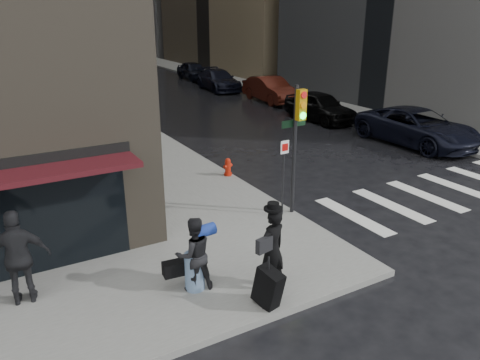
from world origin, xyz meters
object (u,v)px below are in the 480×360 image
object	(u,v)px
parked_car_4	(194,71)
parked_car_2	(270,89)
man_jeans	(193,254)
traffic_light	(296,133)
parked_car_1	(320,106)
man_overcoat	(271,256)
fire_hydrant	(228,168)
parked_car_0	(417,127)
man_greycoat	(19,258)
parked_car_3	(218,80)

from	to	relation	value
parked_car_4	parked_car_2	bearing A→B (deg)	-87.38
man_jeans	traffic_light	bearing A→B (deg)	-147.21
parked_car_1	man_overcoat	bearing A→B (deg)	-132.82
man_jeans	parked_car_4	bearing A→B (deg)	-109.25
fire_hydrant	parked_car_4	xyz separation A→B (m)	(9.58, 23.88, 0.32)
man_jeans	parked_car_0	world-z (taller)	man_jeans
parked_car_1	parked_car_2	distance (m)	6.06
man_overcoat	man_greycoat	world-z (taller)	man_greycoat
traffic_light	parked_car_3	distance (m)	23.53
man_overcoat	parked_car_3	distance (m)	27.39
man_overcoat	parked_car_4	world-z (taller)	man_overcoat
parked_car_3	traffic_light	bearing A→B (deg)	-106.58
parked_car_1	parked_car_2	size ratio (longest dim) A/B	0.95
man_greycoat	traffic_light	world-z (taller)	traffic_light
man_jeans	traffic_light	size ratio (longest dim) A/B	0.44
traffic_light	parked_car_1	size ratio (longest dim) A/B	0.80
fire_hydrant	parked_car_2	xyz separation A→B (m)	(9.65, 11.86, 0.38)
man_overcoat	man_jeans	distance (m)	1.63
fire_hydrant	parked_car_2	distance (m)	15.29
man_greycoat	parked_car_1	world-z (taller)	man_greycoat
parked_car_0	parked_car_4	bearing A→B (deg)	89.28
man_jeans	parked_car_2	world-z (taller)	man_jeans
man_jeans	parked_car_1	xyz separation A→B (m)	(13.01, 11.89, -0.18)
parked_car_3	man_jeans	bearing A→B (deg)	-113.03
man_overcoat	parked_car_1	bearing A→B (deg)	-145.22
man_greycoat	parked_car_4	xyz separation A→B (m)	(16.88, 28.63, -0.40)
man_jeans	parked_car_0	size ratio (longest dim) A/B	0.28
fire_hydrant	parked_car_3	bearing A→B (deg)	63.58
man_jeans	parked_car_3	world-z (taller)	man_jeans
parked_car_3	parked_car_0	bearing A→B (deg)	-82.12
man_overcoat	fire_hydrant	xyz separation A→B (m)	(2.74, 6.94, -0.55)
man_greycoat	parked_car_4	world-z (taller)	man_greycoat
fire_hydrant	traffic_light	bearing A→B (deg)	-88.92
traffic_light	parked_car_0	world-z (taller)	traffic_light
parked_car_0	man_greycoat	bearing A→B (deg)	-165.73
man_jeans	fire_hydrant	bearing A→B (deg)	-118.85
traffic_light	man_greycoat	bearing A→B (deg)	-177.16
parked_car_1	parked_car_3	bearing A→B (deg)	89.68
traffic_light	parked_car_0	size ratio (longest dim) A/B	0.64
man_overcoat	traffic_light	world-z (taller)	traffic_light
parked_car_2	parked_car_3	bearing A→B (deg)	100.08
parked_car_2	traffic_light	bearing A→B (deg)	-118.51
man_greycoat	parked_car_3	size ratio (longest dim) A/B	0.39
traffic_light	parked_car_4	distance (m)	29.39
man_jeans	parked_car_1	world-z (taller)	man_jeans
man_greycoat	man_jeans	bearing A→B (deg)	167.05
man_overcoat	parked_car_0	world-z (taller)	man_overcoat
traffic_light	parked_car_0	bearing A→B (deg)	17.24
man_jeans	parked_car_1	bearing A→B (deg)	-132.26
man_greycoat	parked_car_2	bearing A→B (deg)	-126.46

